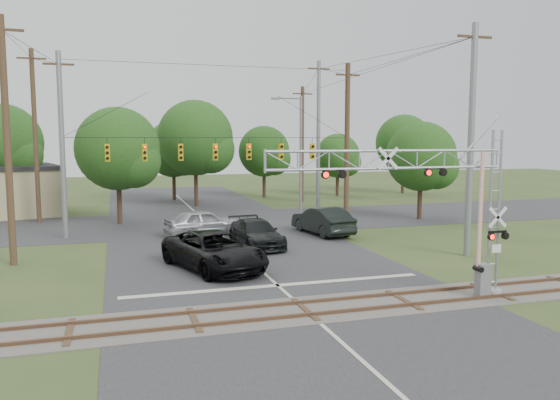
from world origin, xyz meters
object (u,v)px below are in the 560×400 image
object	(u,v)px
traffic_signal_span	(228,147)
pickup_black	(214,251)
streetlight	(299,149)
sedan_silver	(204,222)
crossing_gantry	(432,197)
car_dark	(256,233)

from	to	relation	value
traffic_signal_span	pickup_black	size ratio (longest dim) A/B	2.99
streetlight	pickup_black	bearing A→B (deg)	-120.36
traffic_signal_span	pickup_black	xyz separation A→B (m)	(-2.92, -10.74, -4.77)
sedan_silver	pickup_black	bearing A→B (deg)	161.76
crossing_gantry	sedan_silver	xyz separation A→B (m)	(-5.92, 17.04, -3.19)
pickup_black	sedan_silver	distance (m)	9.48
pickup_black	sedan_silver	size ratio (longest dim) A/B	1.29
crossing_gantry	streetlight	size ratio (longest dim) A/B	1.01
sedan_silver	streetlight	bearing A→B (deg)	-61.77
traffic_signal_span	sedan_silver	bearing A→B (deg)	-145.80
crossing_gantry	traffic_signal_span	distance (m)	18.85
traffic_signal_span	pickup_black	world-z (taller)	traffic_signal_span
car_dark	sedan_silver	size ratio (longest dim) A/B	1.07
crossing_gantry	car_dark	world-z (taller)	crossing_gantry
crossing_gantry	car_dark	xyz separation A→B (m)	(-3.59, 12.42, -3.27)
traffic_signal_span	car_dark	size ratio (longest dim) A/B	3.61
pickup_black	sedan_silver	world-z (taller)	pickup_black
traffic_signal_span	streetlight	xyz separation A→B (m)	(7.17, 6.47, -0.24)
traffic_signal_span	car_dark	world-z (taller)	traffic_signal_span
traffic_signal_span	pickup_black	bearing A→B (deg)	-105.19
pickup_black	car_dark	bearing A→B (deg)	37.12
crossing_gantry	sedan_silver	size ratio (longest dim) A/B	1.95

